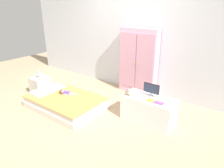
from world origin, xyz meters
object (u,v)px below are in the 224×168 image
object	(u,v)px
doll	(65,92)
nightstand	(40,85)
table_lamp	(38,72)
wardrobe	(138,62)
tv_monitor	(151,89)
rocking_horse_toy	(128,92)
tv_stand	(149,109)
book_yellow	(151,100)
bed	(66,102)
book_purple	(159,103)

from	to	relation	value
doll	nightstand	size ratio (longest dim) A/B	1.00
table_lamp	wardrobe	bearing A→B (deg)	37.26
nightstand	tv_monitor	bearing A→B (deg)	10.17
tv_monitor	rocking_horse_toy	distance (m)	0.41
table_lamp	tv_stand	world-z (taller)	table_lamp
table_lamp	book_yellow	bearing A→B (deg)	6.23
wardrobe	doll	bearing A→B (deg)	-122.67
doll	bed	bearing A→B (deg)	-38.93
tv_monitor	book_yellow	bearing A→B (deg)	-64.85
bed	rocking_horse_toy	xyz separation A→B (m)	(1.20, 0.39, 0.40)
nightstand	rocking_horse_toy	bearing A→B (deg)	6.53
doll	book_purple	bearing A→B (deg)	9.80
nightstand	rocking_horse_toy	world-z (taller)	rocking_horse_toy
nightstand	tv_stand	xyz separation A→B (m)	(2.57, 0.38, 0.03)
table_lamp	book_purple	bearing A→B (deg)	5.92
nightstand	table_lamp	xyz separation A→B (m)	(0.00, -0.00, 0.31)
book_yellow	rocking_horse_toy	bearing A→B (deg)	-175.33
rocking_horse_toy	book_purple	xyz separation A→B (m)	(0.57, 0.03, -0.05)
rocking_horse_toy	book_purple	bearing A→B (deg)	3.50
wardrobe	tv_stand	size ratio (longest dim) A/B	1.63
doll	nightstand	xyz separation A→B (m)	(-0.89, 0.04, -0.07)
bed	book_purple	size ratio (longest dim) A/B	9.19
book_yellow	table_lamp	bearing A→B (deg)	-173.77
doll	nightstand	bearing A→B (deg)	177.55
wardrobe	nightstand	bearing A→B (deg)	-142.74
nightstand	rocking_horse_toy	xyz separation A→B (m)	(2.21, 0.25, 0.32)
wardrobe	tv_monitor	distance (m)	1.19
tv_stand	table_lamp	bearing A→B (deg)	-171.47
tv_monitor	book_purple	size ratio (longest dim) A/B	1.76
book_purple	table_lamp	bearing A→B (deg)	-174.08
bed	book_yellow	distance (m)	1.71
table_lamp	tv_monitor	size ratio (longest dim) A/B	0.63
nightstand	book_purple	distance (m)	2.81
bed	doll	size ratio (longest dim) A/B	3.80
bed	tv_stand	world-z (taller)	tv_stand
doll	book_purple	distance (m)	1.92
bed	nightstand	xyz separation A→B (m)	(-1.01, 0.13, 0.08)
rocking_horse_toy	book_yellow	xyz separation A→B (m)	(0.43, 0.03, -0.05)
wardrobe	tv_stand	bearing A→B (deg)	-51.41
tv_monitor	book_yellow	world-z (taller)	tv_monitor
tv_stand	wardrobe	bearing A→B (deg)	128.59
doll	nightstand	world-z (taller)	nightstand
wardrobe	book_yellow	bearing A→B (deg)	-51.74
tv_stand	tv_monitor	xyz separation A→B (m)	(-0.01, 0.07, 0.36)
doll	book_yellow	bearing A→B (deg)	10.59
bed	table_lamp	bearing A→B (deg)	172.45
book_yellow	bed	bearing A→B (deg)	-165.45
book_purple	tv_stand	bearing A→B (deg)	155.21
wardrobe	tv_stand	xyz separation A→B (m)	(0.78, -0.98, -0.51)
table_lamp	tv_stand	bearing A→B (deg)	8.53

